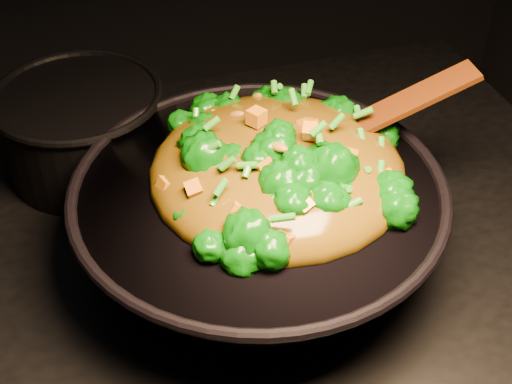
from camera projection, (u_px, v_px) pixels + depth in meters
name	position (u px, v px, depth m)	size (l,w,h in m)	color
wok	(258.00, 226.00, 0.91)	(0.45, 0.45, 0.13)	black
stir_fry	(278.00, 140.00, 0.85)	(0.32, 0.32, 0.11)	#095906
spatula	(376.00, 117.00, 0.90)	(0.28, 0.04, 0.01)	#371305
back_pot	(83.00, 130.00, 1.06)	(0.24, 0.24, 0.14)	black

